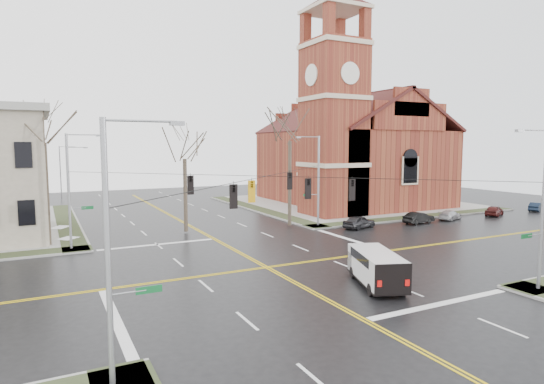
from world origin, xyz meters
name	(u,v)px	position (x,y,z in m)	size (l,w,h in m)	color
ground	(267,267)	(0.00, 0.00, 0.00)	(120.00, 120.00, 0.00)	black
sidewalks	(267,266)	(0.00, 0.00, 0.08)	(80.00, 80.00, 0.17)	gray
road_markings	(267,267)	(0.00, 0.00, 0.01)	(100.00, 100.00, 0.01)	gold
church	(347,144)	(24.76, 24.78, 8.43)	(24.28, 27.48, 27.50)	maroon
signal_pole_ne	(317,178)	(11.32, 11.50, 4.95)	(2.75, 0.22, 9.00)	gray
signal_pole_nw	(71,188)	(-11.32, 11.50, 4.95)	(2.75, 0.22, 9.00)	gray
signal_pole_se	(541,205)	(11.32, -11.50, 4.95)	(2.75, 0.22, 9.00)	gray
signal_pole_sw	(113,246)	(-11.32, -11.50, 4.95)	(2.75, 0.22, 9.00)	gray
span_wires	(267,176)	(0.00, 0.00, 6.20)	(23.02, 23.02, 0.03)	black
traffic_signals	(271,188)	(0.00, -0.67, 5.45)	(8.21, 8.26, 1.30)	black
streetlight_north_a	(69,179)	(-10.65, 28.00, 4.47)	(2.30, 0.20, 8.00)	gray
streetlight_north_b	(61,170)	(-10.65, 48.00, 4.47)	(2.30, 0.20, 8.00)	gray
cargo_van	(375,265)	(4.02, -6.36, 1.19)	(3.76, 5.63, 2.01)	silver
parked_car_a	(359,222)	(14.63, 8.83, 0.65)	(1.54, 3.82, 1.30)	black
parked_car_b	(419,218)	(21.94, 8.20, 0.61)	(1.29, 3.71, 1.22)	black
parked_car_c	(450,215)	(26.91, 8.50, 0.52)	(1.46, 3.60, 1.05)	#B6B6B9
parked_car_d	(494,211)	(33.77, 8.13, 0.62)	(1.46, 3.62, 1.23)	#471514
parked_car_e	(536,207)	(41.86, 8.33, 0.55)	(1.16, 3.32, 1.10)	black
tree_nw_far	(44,136)	(-13.02, 13.77, 9.00)	(4.00, 4.00, 12.45)	#3D3227
tree_nw_near	(185,154)	(-1.43, 14.27, 7.43)	(4.00, 4.00, 10.25)	#3D3227
tree_ne	(290,135)	(8.94, 12.85, 9.20)	(4.00, 4.00, 12.74)	#3D3227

